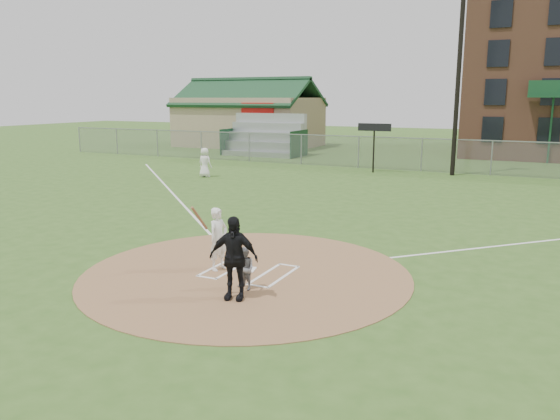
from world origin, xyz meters
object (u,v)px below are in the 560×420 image
at_px(umpire, 234,258).
at_px(ondeck_player, 205,162).
at_px(batter_at_plate, 218,239).
at_px(home_plate, 247,269).
at_px(catcher, 245,269).

bearing_deg(umpire, ondeck_player, 111.76).
relative_size(umpire, batter_at_plate, 1.06).
distance_m(home_plate, catcher, 1.56).
relative_size(home_plate, batter_at_plate, 0.23).
xyz_separation_m(home_plate, umpire, (0.73, -1.93, 0.93)).
bearing_deg(umpire, home_plate, 97.43).
height_order(ondeck_player, batter_at_plate, batter_at_plate).
relative_size(ondeck_player, batter_at_plate, 0.93).
distance_m(umpire, ondeck_player, 19.43).
xyz_separation_m(catcher, batter_at_plate, (-1.36, 1.03, 0.32)).
xyz_separation_m(catcher, umpire, (0.06, -0.61, 0.44)).
height_order(catcher, umpire, umpire).
bearing_deg(umpire, batter_at_plate, 117.50).
height_order(umpire, ondeck_player, umpire).
bearing_deg(catcher, ondeck_player, 147.28).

